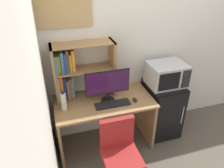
% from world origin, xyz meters
% --- Properties ---
extents(wall_back, '(6.40, 0.04, 2.60)m').
position_xyz_m(wall_back, '(0.40, 0.02, 1.30)').
color(wall_back, silver).
rests_on(wall_back, ground_plane).
extents(wall_left, '(0.04, 4.40, 2.60)m').
position_xyz_m(wall_left, '(-1.62, -1.60, 1.30)').
color(wall_left, silver).
rests_on(wall_left, ground_plane).
extents(desk, '(1.29, 0.68, 0.76)m').
position_xyz_m(desk, '(-0.91, -0.34, 0.53)').
color(desk, '#997047').
rests_on(desk, ground_plane).
extents(hutch_bookshelf, '(0.78, 0.28, 0.74)m').
position_xyz_m(hutch_bookshelf, '(-1.24, -0.13, 1.14)').
color(hutch_bookshelf, '#997047').
rests_on(hutch_bookshelf, desk).
extents(monitor, '(0.57, 0.18, 0.43)m').
position_xyz_m(monitor, '(-0.86, -0.36, 1.01)').
color(monitor, black).
rests_on(monitor, desk).
extents(keyboard, '(0.45, 0.14, 0.02)m').
position_xyz_m(keyboard, '(-0.83, -0.47, 0.77)').
color(keyboard, black).
rests_on(keyboard, desk).
extents(computer_mouse, '(0.05, 0.09, 0.04)m').
position_xyz_m(computer_mouse, '(-0.52, -0.47, 0.78)').
color(computer_mouse, black).
rests_on(computer_mouse, desk).
extents(water_bottle, '(0.07, 0.07, 0.25)m').
position_xyz_m(water_bottle, '(-1.42, -0.38, 0.88)').
color(water_bottle, silver).
rests_on(water_bottle, desk).
extents(mini_fridge, '(0.47, 0.57, 0.83)m').
position_xyz_m(mini_fridge, '(0.00, -0.30, 0.42)').
color(mini_fridge, black).
rests_on(mini_fridge, ground_plane).
extents(microwave, '(0.50, 0.41, 0.32)m').
position_xyz_m(microwave, '(0.00, -0.30, 0.99)').
color(microwave, '#ADADB2').
rests_on(microwave, mini_fridge).
extents(desk_chair, '(0.46, 0.46, 0.89)m').
position_xyz_m(desk_chair, '(-0.91, -1.03, 0.41)').
color(desk_chair, black).
rests_on(desk_chair, ground_plane).
extents(wall_corkboard, '(0.77, 0.02, 0.41)m').
position_xyz_m(wall_corkboard, '(-1.33, -0.01, 1.87)').
color(wall_corkboard, tan).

